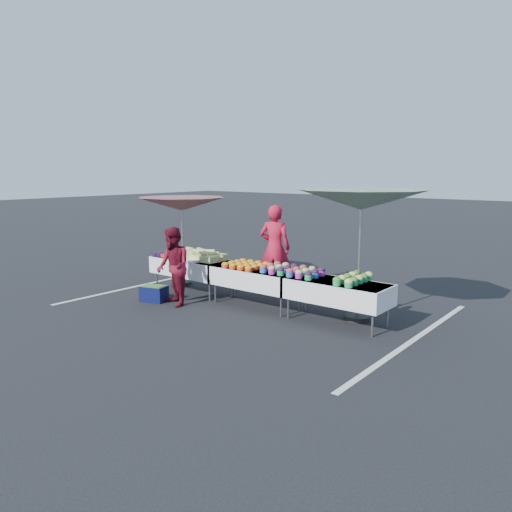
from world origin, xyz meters
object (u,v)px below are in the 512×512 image
Objects in this scene: table_right at (337,291)px; umbrella_left at (181,205)px; vendor at (275,247)px; storage_bin at (154,293)px; umbrella_right at (361,201)px; table_left at (192,266)px; customer at (173,267)px; table_center at (256,277)px.

umbrella_left reaches higher than table_right.
vendor is 2.36m from umbrella_left.
table_right is 3.22× the size of storage_bin.
vendor is at bearing 26.07° from umbrella_left.
umbrella_right is (4.50, 0.00, 0.26)m from umbrella_left.
umbrella_right is at bearing 63.56° from table_right.
table_left is 3.22× the size of storage_bin.
vendor is 0.63× the size of umbrella_right.
table_left is 1.88m from vendor.
customer is 0.51× the size of umbrella_right.
umbrella_right is (2.00, 0.40, 1.54)m from table_center.
table_right is at bearing -5.31° from umbrella_left.
storage_bin is at bearing -151.40° from table_center.
vendor is 2.96m from umbrella_right.
table_left is 1.52m from umbrella_left.
customer is 0.62× the size of umbrella_left.
vendor reaches higher than table_right.
storage_bin is (-1.31, -2.37, -0.78)m from vendor.
umbrella_left is (-2.50, 0.40, 1.29)m from table_center.
umbrella_right reaches higher than customer.
storage_bin is (-1.86, -1.01, -0.42)m from table_center.
table_left and table_center have the same top height.
vendor is at bearing 95.59° from customer.
vendor is at bearing 112.07° from table_center.
table_left is at bearing 68.61° from storage_bin.
table_right is 0.74× the size of umbrella_left.
customer is at bearing -62.72° from table_left.
table_left is 1.00× the size of table_right.
table_right is at bearing 130.49° from vendor.
table_center is at bearing 0.00° from table_left.
customer reaches higher than table_left.
table_left is at bearing -173.99° from umbrella_right.
table_center is at bearing 180.00° from table_right.
table_center is 1.00× the size of table_right.
table_left is 4.12m from umbrella_right.
umbrella_right is at bearing 2.17° from storage_bin.
table_left and table_right have the same top height.
umbrella_right is at bearing 0.00° from umbrella_left.
table_center is 2.16m from storage_bin.
table_center is at bearing -9.09° from umbrella_left.
umbrella_left is at bearing 174.69° from table_right.
table_left is 0.61× the size of umbrella_right.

